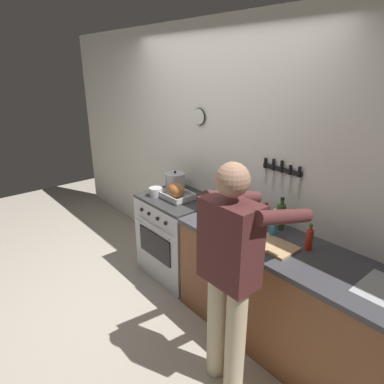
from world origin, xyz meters
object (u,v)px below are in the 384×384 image
(stove, at_px, (179,236))
(bottle_olive_oil, at_px, (281,216))
(roasting_pan, at_px, (176,192))
(stock_pot, at_px, (175,182))
(bottle_cooking_oil, at_px, (231,204))
(bottle_dish_soap, at_px, (274,225))
(saucepan, at_px, (156,192))
(cutting_board, at_px, (272,245))
(person_cook, at_px, (231,267))
(bottle_hot_sauce, at_px, (309,239))
(bottle_soy_sauce, at_px, (266,214))

(stove, relative_size, bottle_olive_oil, 3.24)
(roasting_pan, relative_size, stock_pot, 1.57)
(bottle_olive_oil, xyz_separation_m, bottle_cooking_oil, (-0.45, -0.11, -0.01))
(bottle_olive_oil, xyz_separation_m, bottle_dish_soap, (0.04, -0.15, -0.02))
(bottle_olive_oil, distance_m, bottle_cooking_oil, 0.47)
(saucepan, distance_m, cutting_board, 1.43)
(person_cook, bearing_deg, bottle_hot_sauce, -23.38)
(person_cook, height_order, bottle_soy_sauce, person_cook)
(stock_pot, distance_m, bottle_cooking_oil, 0.84)
(cutting_board, bearing_deg, bottle_cooking_oil, 163.66)
(bottle_cooking_oil, bearing_deg, person_cook, -46.38)
(saucepan, bearing_deg, stock_pot, 90.69)
(bottle_cooking_oil, bearing_deg, cutting_board, -16.34)
(roasting_pan, distance_m, saucepan, 0.22)
(saucepan, relative_size, bottle_soy_sauce, 0.79)
(roasting_pan, bearing_deg, stock_pot, 144.33)
(stove, bearing_deg, bottle_soy_sauce, 13.64)
(saucepan, relative_size, bottle_dish_soap, 0.58)
(stove, xyz_separation_m, bottle_olive_oil, (1.11, 0.21, 0.57))
(bottle_olive_oil, bearing_deg, stock_pot, -175.56)
(roasting_pan, xyz_separation_m, cutting_board, (1.24, -0.05, -0.06))
(stock_pot, relative_size, bottle_cooking_oil, 0.87)
(saucepan, distance_m, bottle_dish_soap, 1.35)
(bottle_cooking_oil, xyz_separation_m, bottle_dish_soap, (0.50, -0.04, -0.01))
(person_cook, bearing_deg, bottle_cooking_oil, 32.94)
(bottle_olive_oil, distance_m, bottle_hot_sauce, 0.36)
(stove, relative_size, saucepan, 6.55)
(roasting_pan, bearing_deg, bottle_cooking_oil, 10.61)
(bottle_soy_sauce, bearing_deg, stove, -166.36)
(person_cook, xyz_separation_m, bottle_soy_sauce, (-0.36, 0.81, 0.02))
(stove, bearing_deg, roasting_pan, -82.33)
(saucepan, bearing_deg, bottle_cooking_oil, 16.51)
(person_cook, height_order, bottle_dish_soap, person_cook)
(bottle_soy_sauce, bearing_deg, bottle_hot_sauce, -15.66)
(cutting_board, height_order, bottle_cooking_oil, bottle_cooking_oil)
(bottle_soy_sauce, relative_size, bottle_olive_oil, 0.63)
(roasting_pan, bearing_deg, bottle_soy_sauce, 15.32)
(person_cook, relative_size, stock_pot, 7.41)
(roasting_pan, relative_size, saucepan, 2.56)
(bottle_soy_sauce, xyz_separation_m, bottle_olive_oil, (0.17, -0.02, 0.04))
(bottle_cooking_oil, distance_m, bottle_dish_soap, 0.50)
(saucepan, height_order, bottle_dish_soap, bottle_dish_soap)
(stove, bearing_deg, saucepan, -139.31)
(stove, xyz_separation_m, bottle_cooking_oil, (0.66, 0.09, 0.56))
(saucepan, bearing_deg, bottle_olive_oil, 15.57)
(cutting_board, bearing_deg, bottle_soy_sauce, 134.83)
(person_cook, distance_m, bottle_hot_sauce, 0.68)
(person_cook, bearing_deg, roasting_pan, 56.27)
(bottle_hot_sauce, bearing_deg, stock_pot, 179.32)
(stock_pot, relative_size, bottle_olive_oil, 0.81)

